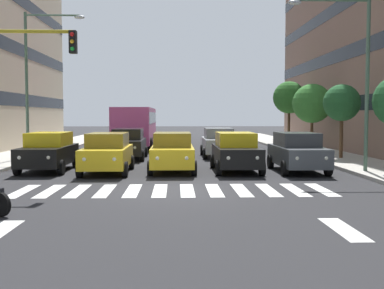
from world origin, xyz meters
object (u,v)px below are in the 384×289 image
object	(u,v)px
street_tree_1	(342,103)
car_row2_0	(128,143)
street_tree_3	(289,98)
car_0	(297,152)
bus_behind_traffic	(136,124)
car_3	(107,152)
street_lamp_right	(36,70)
car_row2_1	(219,142)
street_lamp_left	(354,64)
car_2	(172,152)
street_tree_2	(312,104)
car_4	(49,151)
car_1	(236,152)

from	to	relation	value
street_tree_1	car_row2_0	bearing A→B (deg)	-6.24
car_row2_0	street_tree_3	distance (m)	15.93
car_0	bus_behind_traffic	size ratio (longest dim) A/B	0.42
car_3	street_lamp_right	world-z (taller)	street_lamp_right
car_row2_1	street_lamp_left	distance (m)	10.40
car_3	street_tree_1	xyz separation A→B (m)	(-12.00, -5.20, 2.26)
street_tree_1	street_tree_3	xyz separation A→B (m)	(0.09, -11.72, 0.72)
car_2	car_row2_1	xyz separation A→B (m)	(-2.70, -7.23, 0.00)
car_3	car_row2_1	bearing A→B (deg)	-125.89
car_3	street_tree_1	bearing A→B (deg)	-156.57
street_lamp_right	street_tree_3	bearing A→B (deg)	-146.68
car_row2_0	car_2	bearing A→B (deg)	112.58
street_tree_1	street_tree_2	size ratio (longest dim) A/B	0.90
car_row2_0	street_tree_3	world-z (taller)	street_tree_3
car_row2_0	car_row2_1	size ratio (longest dim) A/B	1.00
car_3	street_tree_1	world-z (taller)	street_tree_1
street_tree_2	car_4	bearing A→B (deg)	36.27
car_2	bus_behind_traffic	distance (m)	14.86
car_0	bus_behind_traffic	bearing A→B (deg)	-60.74
car_2	car_4	size ratio (longest dim) A/B	1.00
car_1	car_4	world-z (taller)	same
car_row2_0	car_3	bearing A→B (deg)	87.87
car_3	street_tree_3	bearing A→B (deg)	-125.14
car_3	street_tree_3	distance (m)	20.90
bus_behind_traffic	street_tree_1	xyz separation A→B (m)	(-12.00, 9.72, 1.28)
street_lamp_left	street_tree_1	xyz separation A→B (m)	(-1.64, -6.01, -1.48)
street_tree_2	street_tree_3	world-z (taller)	street_tree_3
car_2	street_tree_2	world-z (taller)	street_tree_2
car_3	car_1	bearing A→B (deg)	-176.55
car_row2_0	car_row2_1	world-z (taller)	same
car_3	street_lamp_right	xyz separation A→B (m)	(4.71, -6.00, 4.09)
car_3	street_tree_1	distance (m)	13.27
car_4	car_row2_0	world-z (taller)	same
car_4	car_row2_0	size ratio (longest dim) A/B	1.00
car_row2_1	street_tree_1	world-z (taller)	street_tree_1
car_0	car_1	xyz separation A→B (m)	(2.69, -0.19, 0.00)
car_2	car_row2_0	distance (m)	6.64
car_0	street_tree_3	bearing A→B (deg)	-102.21
car_1	car_3	world-z (taller)	same
car_row2_0	street_lamp_left	xyz separation A→B (m)	(-10.11, 7.29, 3.73)
bus_behind_traffic	street_tree_2	distance (m)	12.74
car_0	car_4	xyz separation A→B (m)	(10.99, -0.65, 0.00)
car_row2_0	street_tree_2	bearing A→B (deg)	-156.22
car_1	street_lamp_right	bearing A→B (deg)	-28.80
car_3	street_tree_2	bearing A→B (deg)	-136.15
car_0	street_tree_1	xyz separation A→B (m)	(-3.72, -5.06, 2.26)
car_row2_1	bus_behind_traffic	xyz separation A→B (m)	(5.49, -7.33, 0.97)
car_1	car_row2_1	bearing A→B (deg)	-89.25
car_row2_1	street_tree_1	xyz separation A→B (m)	(-6.51, 2.39, 2.26)
bus_behind_traffic	street_lamp_left	world-z (taller)	street_lamp_left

